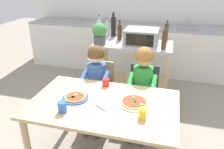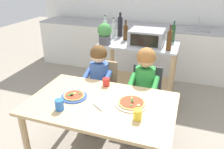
{
  "view_description": "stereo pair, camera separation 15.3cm",
  "coord_description": "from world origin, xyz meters",
  "px_view_note": "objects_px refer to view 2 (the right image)",
  "views": [
    {
      "loc": [
        0.54,
        -1.67,
        1.81
      ],
      "look_at": [
        0.0,
        0.3,
        0.88
      ],
      "focal_mm": 35.99,
      "sensor_mm": 36.0,
      "label": 1
    },
    {
      "loc": [
        0.68,
        -1.63,
        1.81
      ],
      "look_at": [
        0.0,
        0.3,
        0.88
      ],
      "focal_mm": 35.99,
      "sensor_mm": 36.0,
      "label": 2
    }
  ],
  "objects_px": {
    "bottle_squat_spirits": "(105,30)",
    "pizza_plate_white": "(132,103)",
    "bottle_brown_beer": "(169,40)",
    "bottle_tall_green_wine": "(120,26)",
    "child_in_green_shirt": "(144,83)",
    "drinking_cup_blue": "(59,105)",
    "potted_herb_plant": "(105,33)",
    "drinking_cup_yellow": "(138,115)",
    "dining_chair_left": "(101,88)",
    "bottle_slim_sauce": "(173,33)",
    "dining_chair_right": "(145,95)",
    "bottle_clear_vinegar": "(125,32)",
    "bottle_dark_olive_oil": "(114,30)",
    "child_in_blue_striped_shirt": "(97,78)",
    "dining_table": "(101,111)",
    "kitchen_island_cart": "(138,63)",
    "toaster_oven": "(147,37)",
    "drinking_cup_red": "(106,82)",
    "serving_spoon": "(97,107)",
    "pizza_plate_blue_rimmed": "(74,96)"
  },
  "relations": [
    {
      "from": "child_in_blue_striped_shirt",
      "to": "child_in_green_shirt",
      "type": "xyz_separation_m",
      "value": [
        0.55,
        0.02,
        0.02
      ]
    },
    {
      "from": "kitchen_island_cart",
      "to": "pizza_plate_white",
      "type": "bearing_deg",
      "value": -79.41
    },
    {
      "from": "bottle_dark_olive_oil",
      "to": "drinking_cup_red",
      "type": "height_order",
      "value": "bottle_dark_olive_oil"
    },
    {
      "from": "kitchen_island_cart",
      "to": "bottle_brown_beer",
      "type": "xyz_separation_m",
      "value": [
        0.42,
        -0.19,
        0.43
      ]
    },
    {
      "from": "bottle_dark_olive_oil",
      "to": "bottle_tall_green_wine",
      "type": "bearing_deg",
      "value": 49.65
    },
    {
      "from": "bottle_tall_green_wine",
      "to": "drinking_cup_red",
      "type": "xyz_separation_m",
      "value": [
        0.26,
        -1.28,
        -0.3
      ]
    },
    {
      "from": "dining_chair_right",
      "to": "bottle_clear_vinegar",
      "type": "bearing_deg",
      "value": 122.67
    },
    {
      "from": "bottle_dark_olive_oil",
      "to": "child_in_blue_striped_shirt",
      "type": "distance_m",
      "value": 1.02
    },
    {
      "from": "dining_table",
      "to": "child_in_blue_striped_shirt",
      "type": "relative_size",
      "value": 1.28
    },
    {
      "from": "bottle_clear_vinegar",
      "to": "child_in_blue_striped_shirt",
      "type": "height_order",
      "value": "bottle_clear_vinegar"
    },
    {
      "from": "serving_spoon",
      "to": "bottle_brown_beer",
      "type": "bearing_deg",
      "value": 70.23
    },
    {
      "from": "bottle_tall_green_wine",
      "to": "dining_chair_right",
      "type": "height_order",
      "value": "bottle_tall_green_wine"
    },
    {
      "from": "bottle_squat_spirits",
      "to": "dining_table",
      "type": "bearing_deg",
      "value": -70.69
    },
    {
      "from": "bottle_clear_vinegar",
      "to": "drinking_cup_red",
      "type": "bearing_deg",
      "value": -83.84
    },
    {
      "from": "bottle_dark_olive_oil",
      "to": "child_in_blue_striped_shirt",
      "type": "height_order",
      "value": "bottle_dark_olive_oil"
    },
    {
      "from": "child_in_green_shirt",
      "to": "drinking_cup_blue",
      "type": "height_order",
      "value": "child_in_green_shirt"
    },
    {
      "from": "dining_chair_right",
      "to": "drinking_cup_red",
      "type": "distance_m",
      "value": 0.58
    },
    {
      "from": "toaster_oven",
      "to": "drinking_cup_blue",
      "type": "xyz_separation_m",
      "value": [
        -0.43,
        -1.55,
        -0.24
      ]
    },
    {
      "from": "bottle_clear_vinegar",
      "to": "pizza_plate_blue_rimmed",
      "type": "bearing_deg",
      "value": -93.39
    },
    {
      "from": "bottle_squat_spirits",
      "to": "pizza_plate_white",
      "type": "distance_m",
      "value": 1.46
    },
    {
      "from": "drinking_cup_blue",
      "to": "dining_chair_left",
      "type": "bearing_deg",
      "value": 89.04
    },
    {
      "from": "toaster_oven",
      "to": "bottle_dark_olive_oil",
      "type": "distance_m",
      "value": 0.58
    },
    {
      "from": "bottle_tall_green_wine",
      "to": "serving_spoon",
      "type": "bearing_deg",
      "value": -78.84
    },
    {
      "from": "bottle_dark_olive_oil",
      "to": "pizza_plate_white",
      "type": "xyz_separation_m",
      "value": [
        0.68,
        -1.46,
        -0.29
      ]
    },
    {
      "from": "potted_herb_plant",
      "to": "pizza_plate_white",
      "type": "bearing_deg",
      "value": -58.0
    },
    {
      "from": "child_in_blue_striped_shirt",
      "to": "bottle_clear_vinegar",
      "type": "bearing_deg",
      "value": 84.41
    },
    {
      "from": "bottle_brown_beer",
      "to": "bottle_tall_green_wine",
      "type": "xyz_separation_m",
      "value": [
        -0.78,
        0.45,
        0.02
      ]
    },
    {
      "from": "pizza_plate_white",
      "to": "bottle_slim_sauce",
      "type": "bearing_deg",
      "value": 83.05
    },
    {
      "from": "dining_chair_left",
      "to": "drinking_cup_blue",
      "type": "xyz_separation_m",
      "value": [
        -0.02,
        -0.92,
        0.3
      ]
    },
    {
      "from": "drinking_cup_blue",
      "to": "child_in_blue_striped_shirt",
      "type": "bearing_deg",
      "value": 88.9
    },
    {
      "from": "bottle_clear_vinegar",
      "to": "pizza_plate_white",
      "type": "bearing_deg",
      "value": -71.15
    },
    {
      "from": "kitchen_island_cart",
      "to": "dining_chair_left",
      "type": "distance_m",
      "value": 0.74
    },
    {
      "from": "dining_chair_left",
      "to": "drinking_cup_yellow",
      "type": "xyz_separation_m",
      "value": [
        0.65,
        -0.83,
        0.3
      ]
    },
    {
      "from": "bottle_clear_vinegar",
      "to": "bottle_slim_sauce",
      "type": "bearing_deg",
      "value": 13.57
    },
    {
      "from": "bottle_slim_sauce",
      "to": "dining_chair_left",
      "type": "xyz_separation_m",
      "value": [
        -0.74,
        -0.9,
        -0.56
      ]
    },
    {
      "from": "drinking_cup_blue",
      "to": "serving_spoon",
      "type": "height_order",
      "value": "drinking_cup_blue"
    },
    {
      "from": "kitchen_island_cart",
      "to": "dining_chair_left",
      "type": "height_order",
      "value": "kitchen_island_cart"
    },
    {
      "from": "bottle_tall_green_wine",
      "to": "drinking_cup_red",
      "type": "bearing_deg",
      "value": -78.6
    },
    {
      "from": "dining_table",
      "to": "child_in_green_shirt",
      "type": "xyz_separation_m",
      "value": [
        0.27,
        0.58,
        0.07
      ]
    },
    {
      "from": "drinking_cup_yellow",
      "to": "bottle_brown_beer",
      "type": "bearing_deg",
      "value": 86.68
    },
    {
      "from": "dining_chair_right",
      "to": "child_in_blue_striped_shirt",
      "type": "bearing_deg",
      "value": -166.58
    },
    {
      "from": "bottle_squat_spirits",
      "to": "drinking_cup_yellow",
      "type": "bearing_deg",
      "value": -60.0
    },
    {
      "from": "toaster_oven",
      "to": "pizza_plate_blue_rimmed",
      "type": "relative_size",
      "value": 1.8
    },
    {
      "from": "bottle_dark_olive_oil",
      "to": "child_in_green_shirt",
      "type": "height_order",
      "value": "bottle_dark_olive_oil"
    },
    {
      "from": "bottle_squat_spirits",
      "to": "dining_chair_left",
      "type": "height_order",
      "value": "bottle_squat_spirits"
    },
    {
      "from": "potted_herb_plant",
      "to": "bottle_brown_beer",
      "type": "bearing_deg",
      "value": 1.21
    },
    {
      "from": "child_in_green_shirt",
      "to": "bottle_brown_beer",
      "type": "bearing_deg",
      "value": 72.77
    },
    {
      "from": "kitchen_island_cart",
      "to": "potted_herb_plant",
      "type": "bearing_deg",
      "value": -154.84
    },
    {
      "from": "child_in_green_shirt",
      "to": "pizza_plate_white",
      "type": "xyz_separation_m",
      "value": [
        0.0,
        -0.52,
        0.04
      ]
    },
    {
      "from": "toaster_oven",
      "to": "dining_table",
      "type": "bearing_deg",
      "value": -96.08
    }
  ]
}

